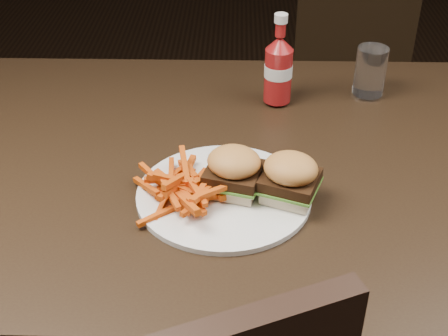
{
  "coord_description": "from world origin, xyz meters",
  "views": [
    {
      "loc": [
        -0.05,
        -0.91,
        1.35
      ],
      "look_at": [
        -0.07,
        -0.1,
        0.8
      ],
      "focal_mm": 50.0,
      "sensor_mm": 36.0,
      "label": 1
    }
  ],
  "objects_px": {
    "dining_table": "(264,167)",
    "chair_far": "(341,78)",
    "ketchup_bottle": "(278,75)",
    "tumbler": "(370,71)",
    "plate": "(224,195)"
  },
  "relations": [
    {
      "from": "tumbler",
      "to": "chair_far",
      "type": "bearing_deg",
      "value": 84.08
    },
    {
      "from": "tumbler",
      "to": "dining_table",
      "type": "bearing_deg",
      "value": -132.41
    },
    {
      "from": "chair_far",
      "to": "plate",
      "type": "bearing_deg",
      "value": 72.81
    },
    {
      "from": "chair_far",
      "to": "tumbler",
      "type": "relative_size",
      "value": 3.68
    },
    {
      "from": "dining_table",
      "to": "tumbler",
      "type": "height_order",
      "value": "tumbler"
    },
    {
      "from": "dining_table",
      "to": "chair_far",
      "type": "xyz_separation_m",
      "value": [
        0.29,
        0.96,
        -0.3
      ]
    },
    {
      "from": "chair_far",
      "to": "plate",
      "type": "height_order",
      "value": "plate"
    },
    {
      "from": "dining_table",
      "to": "ketchup_bottle",
      "type": "relative_size",
      "value": 11.07
    },
    {
      "from": "dining_table",
      "to": "chair_far",
      "type": "height_order",
      "value": "dining_table"
    },
    {
      "from": "dining_table",
      "to": "chair_far",
      "type": "relative_size",
      "value": 3.34
    },
    {
      "from": "dining_table",
      "to": "chair_far",
      "type": "distance_m",
      "value": 1.05
    },
    {
      "from": "ketchup_bottle",
      "to": "tumbler",
      "type": "bearing_deg",
      "value": 10.55
    },
    {
      "from": "ketchup_bottle",
      "to": "tumbler",
      "type": "height_order",
      "value": "ketchup_bottle"
    },
    {
      "from": "chair_far",
      "to": "dining_table",
      "type": "bearing_deg",
      "value": 74.44
    },
    {
      "from": "chair_far",
      "to": "ketchup_bottle",
      "type": "xyz_separation_m",
      "value": [
        -0.26,
        -0.76,
        0.38
      ]
    }
  ]
}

